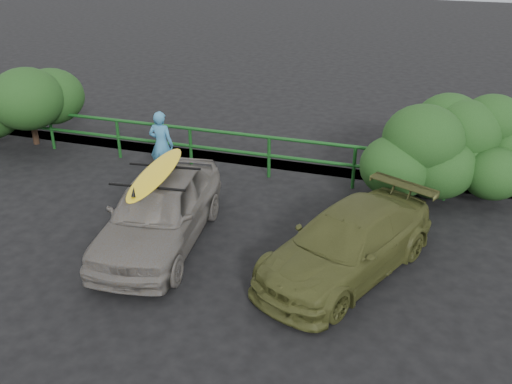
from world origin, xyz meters
TOP-DOWN VIEW (x-y plane):
  - ground at (0.00, 0.00)m, footprint 80.00×80.00m
  - guardrail at (0.00, 5.00)m, footprint 14.00×0.08m
  - shrub_left at (-4.80, 5.40)m, footprint 3.20×2.40m
  - shrub_right at (5.00, 5.50)m, footprint 3.20×2.40m
  - sedan at (-0.07, 1.46)m, footprint 2.05×4.13m
  - olive_vehicle at (3.43, 1.55)m, footprint 3.07×4.20m
  - man at (-1.39, 4.25)m, footprint 0.60×0.40m
  - roof_rack at (-0.07, 1.46)m, footprint 1.50×1.13m
  - surfboard at (-0.07, 1.46)m, footprint 0.80×2.53m

SIDE VIEW (x-z plane):
  - ground at x=0.00m, z-range 0.00..0.00m
  - guardrail at x=0.00m, z-range 0.00..1.04m
  - olive_vehicle at x=3.43m, z-range 0.00..1.13m
  - sedan at x=-0.07m, z-range 0.00..1.35m
  - man at x=-1.39m, z-range 0.00..1.62m
  - shrub_right at x=5.00m, z-range 0.00..2.03m
  - shrub_left at x=-4.80m, z-range 0.00..2.16m
  - roof_rack at x=-0.07m, z-range 1.35..1.40m
  - surfboard at x=-0.07m, z-range 1.40..1.47m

